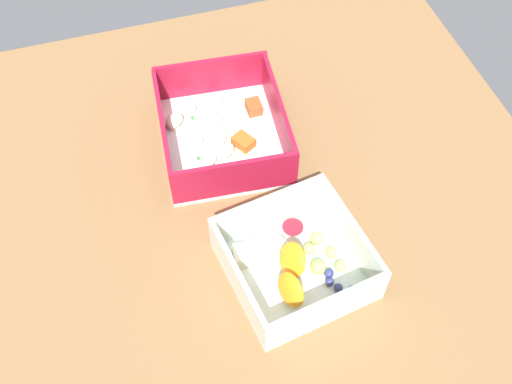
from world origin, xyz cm
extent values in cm
cube|color=brown|center=(0.00, 0.00, 1.00)|extent=(80.00, 80.00, 2.00)
cube|color=white|center=(-12.10, -0.95, 2.30)|extent=(20.68, 17.97, 0.60)
cube|color=maroon|center=(-21.42, -0.13, 5.60)|extent=(2.03, 16.33, 6.00)
cube|color=maroon|center=(-2.77, -1.77, 5.60)|extent=(2.03, 16.33, 6.00)
cube|color=maroon|center=(-11.41, 6.89, 5.60)|extent=(18.11, 2.19, 6.00)
cube|color=maroon|center=(-12.79, -8.79, 5.60)|extent=(18.11, 2.19, 6.00)
ellipsoid|color=beige|center=(-12.26, -4.99, 3.49)|extent=(2.52, 2.99, 1.27)
ellipsoid|color=beige|center=(-5.08, -6.87, 3.42)|extent=(2.85, 2.70, 1.17)
ellipsoid|color=beige|center=(-18.07, -4.41, 3.47)|extent=(2.37, 2.87, 1.24)
ellipsoid|color=beige|center=(-11.21, -1.85, 3.54)|extent=(2.96, 3.26, 1.34)
ellipsoid|color=beige|center=(-5.31, -3.27, 3.56)|extent=(3.26, 2.82, 1.37)
ellipsoid|color=beige|center=(-15.21, -0.82, 3.37)|extent=(2.46, 1.95, 1.09)
ellipsoid|color=beige|center=(-8.96, -1.45, 3.65)|extent=(3.38, 3.65, 1.50)
ellipsoid|color=beige|center=(-13.17, 0.14, 3.40)|extent=(1.77, 2.39, 1.14)
ellipsoid|color=beige|center=(-5.89, -0.93, 3.32)|extent=(2.48, 2.49, 1.03)
ellipsoid|color=beige|center=(-8.09, -4.02, 3.46)|extent=(2.53, 2.93, 1.23)
ellipsoid|color=beige|center=(-18.63, -0.19, 3.33)|extent=(2.18, 1.60, 1.04)
ellipsoid|color=beige|center=(-16.38, -6.78, 3.62)|extent=(3.50, 3.53, 1.46)
cube|color=#AD5B1E|center=(-10.09, 1.43, 3.28)|extent=(3.55, 3.29, 1.36)
cube|color=brown|center=(-15.74, 4.64, 3.43)|extent=(2.47, 2.03, 1.66)
cube|color=brown|center=(-4.67, 1.94, 3.24)|extent=(2.59, 3.71, 1.29)
cube|color=#387A33|center=(-5.24, -0.09, 2.70)|extent=(0.60, 0.40, 0.20)
cube|color=#387A33|center=(-9.56, -5.09, 2.70)|extent=(0.60, 0.40, 0.20)
cube|color=#387A33|center=(-16.94, -4.14, 2.70)|extent=(0.60, 0.40, 0.20)
cube|color=silver|center=(10.08, 1.85, 2.30)|extent=(17.42, 17.44, 0.60)
cube|color=silver|center=(2.81, 0.76, 5.28)|extent=(2.88, 15.25, 5.35)
cube|color=silver|center=(17.35, 2.95, 5.28)|extent=(2.88, 15.25, 5.35)
cube|color=silver|center=(8.99, 9.14, 5.28)|extent=(14.04, 2.69, 5.35)
cube|color=silver|center=(11.18, -5.43, 5.28)|extent=(14.04, 2.69, 5.35)
ellipsoid|color=orange|center=(13.74, 0.28, 4.95)|extent=(4.87, 3.79, 4.50)
ellipsoid|color=orange|center=(10.15, 1.45, 4.91)|extent=(4.72, 3.95, 4.43)
cube|color=#F4EACC|center=(6.80, -0.24, 3.44)|extent=(3.24, 3.47, 1.68)
cube|color=#F4EACC|center=(7.14, -3.17, 3.58)|extent=(2.71, 3.46, 1.97)
sphere|color=#9ECC60|center=(9.80, 6.62, 3.35)|extent=(1.49, 1.49, 1.49)
sphere|color=#9ECC60|center=(11.27, 4.34, 3.54)|extent=(1.89, 1.89, 1.89)
sphere|color=#9ECC60|center=(8.46, 4.21, 3.33)|extent=(1.46, 1.46, 1.46)
sphere|color=#9ECC60|center=(7.46, 5.61, 3.44)|extent=(1.68, 1.68, 1.68)
sphere|color=#9ECC60|center=(11.76, 6.99, 3.31)|extent=(1.42, 1.42, 1.42)
cone|color=red|center=(5.75, 3.04, 3.64)|extent=(2.61, 2.61, 2.09)
sphere|color=navy|center=(15.61, 4.80, 3.14)|extent=(1.07, 1.07, 1.07)
sphere|color=navy|center=(13.25, 5.07, 3.12)|extent=(1.04, 1.04, 1.04)
sphere|color=navy|center=(12.21, 5.38, 3.19)|extent=(1.17, 1.17, 1.17)
sphere|color=navy|center=(15.06, 7.25, 3.18)|extent=(1.17, 1.17, 1.17)
sphere|color=navy|center=(14.26, 5.74, 3.13)|extent=(1.07, 1.07, 1.07)
camera|label=1|loc=(42.16, -12.80, 67.18)|focal=42.87mm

